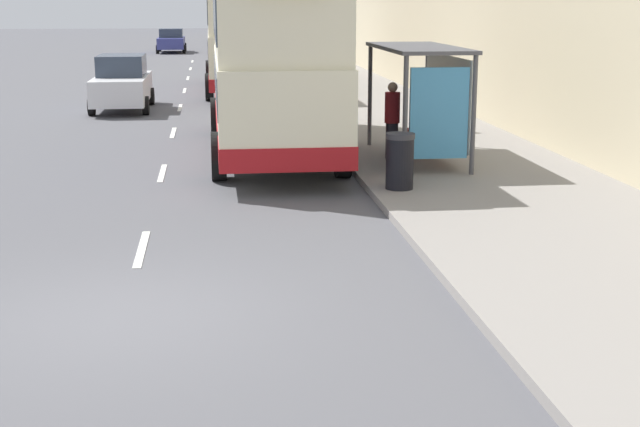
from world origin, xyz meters
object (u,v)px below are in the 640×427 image
Objects in this scene: double_decker_bus_ahead at (240,34)px; car_3 at (231,36)px; pedestrian_1 at (434,100)px; bus_shelter at (429,82)px; car_1 at (226,32)px; pedestrian_at_shelter at (392,120)px; double_decker_bus_near at (270,57)px; car_2 at (122,83)px; car_0 at (171,41)px; litter_bin at (400,161)px.

car_3 is at bearing 89.20° from double_decker_bus_ahead.
car_3 is 2.56× the size of pedestrian_1.
bus_shelter is 61.74m from car_1.
pedestrian_at_shelter is 1.05× the size of pedestrian_1.
double_decker_bus_near reaches higher than car_1.
car_2 is at bearing 121.64° from pedestrian_at_shelter.
car_0 is 45.69m from pedestrian_at_shelter.
double_decker_bus_ahead is at bearing -90.34° from car_1.
car_0 is (-3.91, 28.08, -1.46)m from double_decker_bus_ahead.
double_decker_bus_near is 5.70m from litter_bin.
pedestrian_at_shelter is (6.67, -45.20, 0.18)m from car_0.
double_decker_bus_near reaches higher than car_2.
car_3 is (0.32, 51.64, -1.46)m from double_decker_bus_near.
litter_bin is (2.08, -5.06, -1.61)m from double_decker_bus_near.
pedestrian_at_shelter is (-0.72, 0.35, -0.87)m from bus_shelter.
double_decker_bus_near is at bearing 146.43° from bus_shelter.
car_3 is at bearing -118.09° from car_0.
bus_shelter is 46.16m from car_0.
car_3 is 49.36m from pedestrian_1.
double_decker_bus_near is 5.38m from pedestrian_1.
pedestrian_at_shelter reaches higher than car_2.
car_2 is (-4.17, -5.89, -1.39)m from double_decker_bus_ahead.
double_decker_bus_near is 2.22× the size of car_2.
bus_shelter is at bearing 66.92° from litter_bin.
litter_bin is (-0.50, -3.22, -0.34)m from pedestrian_at_shelter.
car_2 is at bearing 142.25° from pedestrian_1.
litter_bin is at bearing -108.59° from pedestrian_1.
car_0 is 0.98× the size of car_2.
bus_shelter reaches higher than pedestrian_1.
double_decker_bus_ahead is at bearing 96.34° from litter_bin.
double_decker_bus_ahead is at bearing 99.14° from pedestrian_at_shelter.
car_0 is at bearing 99.22° from bus_shelter.
car_2 is (-4.35, 9.39, -1.39)m from double_decker_bus_near.
car_1 is (0.26, 44.17, -1.46)m from double_decker_bus_ahead.
car_1 is at bearing 92.99° from bus_shelter.
double_decker_bus_near is at bearing 112.31° from litter_bin.
double_decker_bus_ahead is at bearing 101.27° from bus_shelter.
bus_shelter reaches higher than litter_bin.
litter_bin is (-2.53, -7.52, -0.30)m from pedestrian_1.
litter_bin is (6.17, -48.42, -0.16)m from car_0.
double_decker_bus_ahead is 36.38m from car_3.
double_decker_bus_near is 0.90× the size of double_decker_bus_ahead.
double_decker_bus_ahead is 10.76× the size of litter_bin.
car_1 is 3.80× the size of litter_bin.
pedestrian_1 is (4.60, 2.46, -1.31)m from double_decker_bus_near.
double_decker_bus_near is 43.58m from car_0.
double_decker_bus_ahead is at bearing -90.80° from car_3.
double_decker_bus_ahead is 44.20m from car_1.
double_decker_bus_ahead is 28.38m from car_0.
car_1 is 0.96× the size of car_3.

